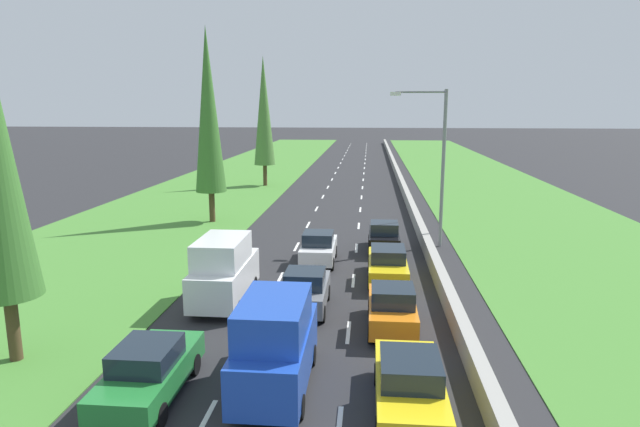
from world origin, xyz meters
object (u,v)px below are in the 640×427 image
at_px(grey_hatchback_centre_lane, 306,290).
at_px(poplar_tree_second, 208,111).
at_px(poplar_tree_third, 264,111).
at_px(street_light_mast, 437,157).
at_px(green_sedan_left_lane, 149,371).
at_px(black_hatchback_right_lane, 384,237).
at_px(blue_van_centre_lane, 276,344).
at_px(orange_hatchback_right_lane, 392,308).
at_px(yellow_sedan_right_lane, 409,385).
at_px(yellow_sedan_right_lane_third, 388,264).
at_px(white_hatchback_centre_lane, 319,248).
at_px(white_van_left_lane, 224,271).

height_order(grey_hatchback_centre_lane, poplar_tree_second, poplar_tree_second).
distance_m(poplar_tree_third, street_light_mast, 27.77).
bearing_deg(poplar_tree_second, poplar_tree_third, 88.95).
bearing_deg(green_sedan_left_lane, street_light_mast, 61.11).
bearing_deg(black_hatchback_right_lane, grey_hatchback_centre_lane, -109.39).
bearing_deg(street_light_mast, blue_van_centre_lane, -110.60).
bearing_deg(orange_hatchback_right_lane, poplar_tree_third, 107.84).
distance_m(yellow_sedan_right_lane, green_sedan_left_lane, 7.18).
bearing_deg(green_sedan_left_lane, orange_hatchback_right_lane, 37.81).
height_order(green_sedan_left_lane, poplar_tree_second, poplar_tree_second).
bearing_deg(blue_van_centre_lane, street_light_mast, 69.40).
xyz_separation_m(yellow_sedan_right_lane_third, white_hatchback_centre_lane, (-3.48, 2.61, 0.02)).
xyz_separation_m(yellow_sedan_right_lane, grey_hatchback_centre_lane, (-3.60, 7.16, 0.02)).
distance_m(green_sedan_left_lane, white_van_left_lane, 7.60).
xyz_separation_m(black_hatchback_right_lane, white_hatchback_centre_lane, (-3.44, -2.78, 0.00)).
distance_m(grey_hatchback_centre_lane, white_hatchback_centre_lane, 6.69).
bearing_deg(poplar_tree_third, black_hatchback_right_lane, -65.10).
bearing_deg(street_light_mast, green_sedan_left_lane, -118.89).
distance_m(orange_hatchback_right_lane, poplar_tree_third, 38.46).
xyz_separation_m(grey_hatchback_centre_lane, white_hatchback_centre_lane, (-0.11, 6.69, 0.00)).
bearing_deg(yellow_sedan_right_lane_third, black_hatchback_right_lane, 90.49).
height_order(white_hatchback_centre_lane, poplar_tree_third, poplar_tree_third).
xyz_separation_m(black_hatchback_right_lane, grey_hatchback_centre_lane, (-3.33, -9.46, 0.00)).
relative_size(orange_hatchback_right_lane, grey_hatchback_centre_lane, 1.00).
xyz_separation_m(white_van_left_lane, white_hatchback_centre_lane, (3.35, 6.15, -0.56)).
relative_size(white_hatchback_centre_lane, poplar_tree_second, 0.29).
bearing_deg(white_van_left_lane, street_light_mast, 46.56).
relative_size(white_van_left_lane, poplar_tree_third, 0.38).
height_order(green_sedan_left_lane, poplar_tree_third, poplar_tree_third).
distance_m(blue_van_centre_lane, orange_hatchback_right_lane, 5.80).
bearing_deg(street_light_mast, white_van_left_lane, -133.44).
xyz_separation_m(yellow_sedan_right_lane_third, grey_hatchback_centre_lane, (-3.38, -4.08, 0.02)).
height_order(yellow_sedan_right_lane_third, white_hatchback_centre_lane, white_hatchback_centre_lane).
height_order(yellow_sedan_right_lane, orange_hatchback_right_lane, orange_hatchback_right_lane).
bearing_deg(poplar_tree_third, white_van_left_lane, -81.96).
xyz_separation_m(green_sedan_left_lane, grey_hatchback_centre_lane, (3.57, 7.03, 0.02)).
height_order(poplar_tree_third, street_light_mast, poplar_tree_third).
xyz_separation_m(orange_hatchback_right_lane, street_light_mast, (2.93, 12.49, 4.40)).
height_order(yellow_sedan_right_lane, poplar_tree_second, poplar_tree_second).
distance_m(yellow_sedan_right_lane_third, poplar_tree_third, 33.15).
relative_size(blue_van_centre_lane, yellow_sedan_right_lane, 1.09).
bearing_deg(green_sedan_left_lane, black_hatchback_right_lane, 67.29).
xyz_separation_m(white_hatchback_centre_lane, poplar_tree_second, (-8.46, 9.64, 6.92)).
relative_size(green_sedan_left_lane, poplar_tree_third, 0.35).
distance_m(yellow_sedan_right_lane_third, grey_hatchback_centre_lane, 5.30).
bearing_deg(white_van_left_lane, white_hatchback_centre_lane, 61.39).
xyz_separation_m(white_hatchback_centre_lane, street_light_mast, (6.39, 4.15, 4.40)).
relative_size(yellow_sedan_right_lane, white_van_left_lane, 0.92).
relative_size(orange_hatchback_right_lane, white_van_left_lane, 0.80).
relative_size(white_hatchback_centre_lane, poplar_tree_third, 0.30).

